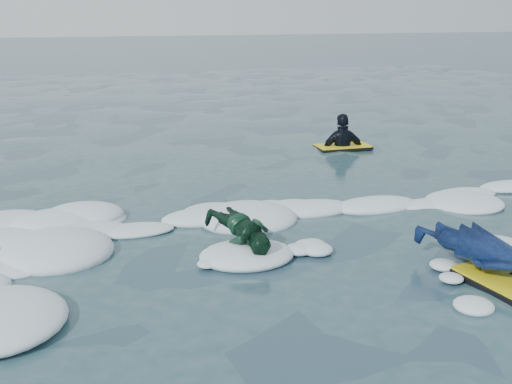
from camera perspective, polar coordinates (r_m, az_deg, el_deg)
ground at (r=6.63m, az=4.70°, el=-6.22°), size 120.00×120.00×0.00m
foam_band at (r=7.53m, az=1.75°, el=-3.41°), size 12.00×3.10×0.30m
prone_woman_unit at (r=6.49m, az=21.14°, el=-5.55°), size 1.15×1.85×0.45m
prone_child_unit at (r=6.81m, az=-1.01°, el=-3.67°), size 0.66×1.13×0.41m
waiting_rider_unit at (r=12.04m, az=7.69°, el=3.40°), size 1.02×0.58×1.51m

